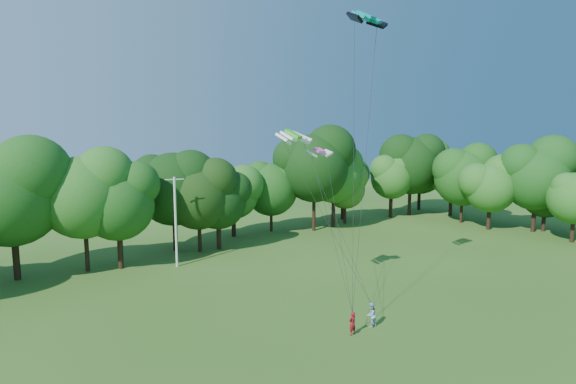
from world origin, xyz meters
TOP-DOWN VIEW (x-y plane):
  - utility_pole at (0.85, 31.27)m, footprint 1.67×0.64m
  - kite_flyer_left at (2.89, 10.49)m, footprint 0.56×0.37m
  - kite_flyer_right at (4.77, 10.54)m, footprint 0.84×0.67m
  - kite_teal at (7.49, 13.91)m, footprint 3.21×1.52m
  - kite_green at (3.70, 17.31)m, footprint 3.14×1.91m
  - kite_pink at (6.23, 17.23)m, footprint 2.09×1.36m
  - tree_back_center at (5.22, 34.78)m, footprint 7.67×7.67m
  - tree_back_east at (28.56, 35.41)m, footprint 6.14×6.14m
  - tree_flank_east at (43.50, 16.06)m, footprint 8.85×8.85m

SIDE VIEW (x-z plane):
  - kite_flyer_left at x=2.89m, z-range 0.00..1.54m
  - kite_flyer_right at x=4.77m, z-range 0.00..1.65m
  - utility_pole at x=0.85m, z-range 0.11..8.78m
  - tree_back_east at x=28.56m, z-range 1.11..10.04m
  - tree_back_center at x=5.22m, z-range 1.39..12.55m
  - tree_flank_east at x=43.50m, z-range 1.60..14.47m
  - kite_pink at x=6.23m, z-range 11.27..11.65m
  - kite_green at x=3.70m, z-range 12.35..13.06m
  - kite_teal at x=7.49m, z-range 20.56..21.37m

